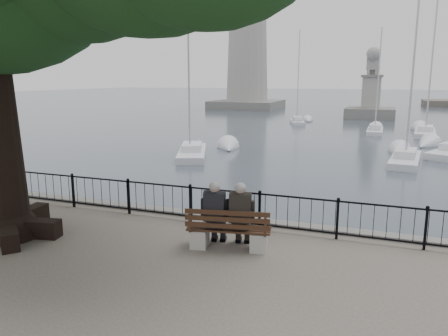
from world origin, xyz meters
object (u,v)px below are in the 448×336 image
at_px(person_left, 216,216).
at_px(bench, 229,235).
at_px(person_right, 241,218).
at_px(lighthouse, 248,22).
at_px(lion_monument, 371,101).

bearing_deg(person_left, bench, -8.47).
distance_m(person_right, lighthouse, 64.90).
bearing_deg(person_right, lion_monument, 88.76).
xyz_separation_m(person_left, lion_monument, (1.65, 48.94, 0.44)).
height_order(lighthouse, lion_monument, lighthouse).
xyz_separation_m(bench, lighthouse, (-18.69, 61.06, 12.42)).
distance_m(person_left, lion_monument, 48.97).
bearing_deg(lighthouse, lion_monument, -31.10).
xyz_separation_m(person_right, lighthouse, (-18.94, 60.90, 12.03)).
xyz_separation_m(person_right, lion_monument, (1.06, 48.83, 0.44)).
relative_size(person_right, lion_monument, 0.19).
height_order(person_left, lighthouse, lighthouse).
relative_size(person_left, lion_monument, 0.19).
bearing_deg(bench, lion_monument, 88.47).
xyz_separation_m(bench, person_right, (0.25, 0.16, 0.39)).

